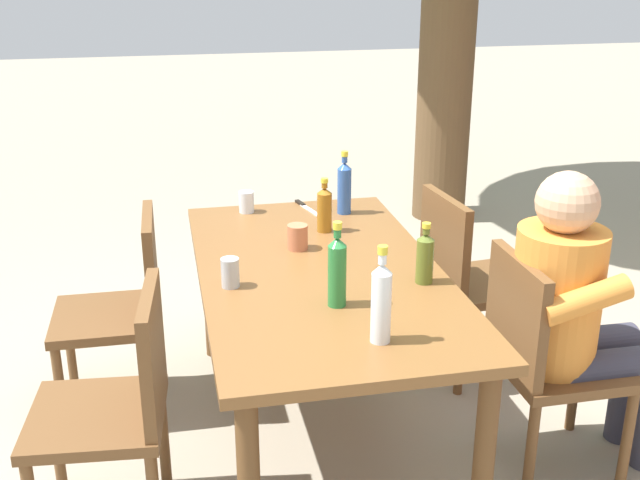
# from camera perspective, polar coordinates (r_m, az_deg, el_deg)

# --- Properties ---
(ground_plane) EXTENTS (24.00, 24.00, 0.00)m
(ground_plane) POSITION_cam_1_polar(r_m,az_deg,el_deg) (3.36, 0.00, -13.73)
(ground_plane) COLOR gray
(dining_table) EXTENTS (1.68, 0.92, 0.73)m
(dining_table) POSITION_cam_1_polar(r_m,az_deg,el_deg) (3.04, 0.00, -3.63)
(dining_table) COLOR brown
(dining_table) RESTS_ON ground_plane
(chair_far_right) EXTENTS (0.44, 0.44, 0.87)m
(chair_far_right) POSITION_cam_1_polar(r_m,az_deg,el_deg) (3.03, 15.80, -7.89)
(chair_far_right) COLOR brown
(chair_far_right) RESTS_ON ground_plane
(chair_near_left) EXTENTS (0.45, 0.45, 0.87)m
(chair_near_left) POSITION_cam_1_polar(r_m,az_deg,el_deg) (3.40, -13.95, -4.46)
(chair_near_left) COLOR brown
(chair_near_left) RESTS_ON ground_plane
(chair_far_left) EXTENTS (0.48, 0.48, 0.87)m
(chair_far_left) POSITION_cam_1_polar(r_m,az_deg,el_deg) (3.64, 10.54, -2.48)
(chair_far_left) COLOR brown
(chair_far_left) RESTS_ON ground_plane
(chair_near_right) EXTENTS (0.48, 0.48, 0.87)m
(chair_near_right) POSITION_cam_1_polar(r_m,az_deg,el_deg) (2.73, -14.32, -11.18)
(chair_near_right) COLOR brown
(chair_near_right) RESTS_ON ground_plane
(person_in_white_shirt) EXTENTS (0.47, 0.62, 1.18)m
(person_in_white_shirt) POSITION_cam_1_polar(r_m,az_deg,el_deg) (3.01, 17.97, -4.81)
(person_in_white_shirt) COLOR orange
(person_in_white_shirt) RESTS_ON ground_plane
(bottle_clear) EXTENTS (0.06, 0.06, 0.32)m
(bottle_clear) POSITION_cam_1_polar(r_m,az_deg,el_deg) (2.43, 4.45, -4.43)
(bottle_clear) COLOR white
(bottle_clear) RESTS_ON dining_table
(bottle_blue) EXTENTS (0.06, 0.06, 0.29)m
(bottle_blue) POSITION_cam_1_polar(r_m,az_deg,el_deg) (3.60, 1.77, 3.88)
(bottle_blue) COLOR #2D56A3
(bottle_blue) RESTS_ON dining_table
(bottle_olive) EXTENTS (0.06, 0.06, 0.23)m
(bottle_olive) POSITION_cam_1_polar(r_m,az_deg,el_deg) (2.88, 7.61, -1.24)
(bottle_olive) COLOR #566623
(bottle_olive) RESTS_ON dining_table
(bottle_amber) EXTENTS (0.06, 0.06, 0.24)m
(bottle_amber) POSITION_cam_1_polar(r_m,az_deg,el_deg) (3.37, 0.32, 2.29)
(bottle_amber) COLOR #996019
(bottle_amber) RESTS_ON dining_table
(bottle_green) EXTENTS (0.06, 0.06, 0.30)m
(bottle_green) POSITION_cam_1_polar(r_m,az_deg,el_deg) (2.67, 1.25, -2.19)
(bottle_green) COLOR #287A38
(bottle_green) RESTS_ON dining_table
(cup_steel) EXTENTS (0.07, 0.07, 0.11)m
(cup_steel) POSITION_cam_1_polar(r_m,az_deg,el_deg) (2.86, -6.52, -2.36)
(cup_steel) COLOR #B2B7BC
(cup_steel) RESTS_ON dining_table
(cup_terracotta) EXTENTS (0.08, 0.08, 0.10)m
(cup_terracotta) POSITION_cam_1_polar(r_m,az_deg,el_deg) (3.19, -1.64, 0.22)
(cup_terracotta) COLOR #BC6B47
(cup_terracotta) RESTS_ON dining_table
(cup_glass) EXTENTS (0.07, 0.07, 0.10)m
(cup_glass) POSITION_cam_1_polar(r_m,az_deg,el_deg) (3.65, -5.35, 2.76)
(cup_glass) COLOR silver
(cup_glass) RESTS_ON dining_table
(table_knife) EXTENTS (0.24, 0.08, 0.01)m
(table_knife) POSITION_cam_1_polar(r_m,az_deg,el_deg) (3.71, -1.05, 2.41)
(table_knife) COLOR silver
(table_knife) RESTS_ON dining_table
(backpack_by_near_side) EXTENTS (0.28, 0.20, 0.40)m
(backpack_by_near_side) POSITION_cam_1_polar(r_m,az_deg,el_deg) (4.38, -0.85, -2.24)
(backpack_by_near_side) COLOR #47663D
(backpack_by_near_side) RESTS_ON ground_plane
(backpack_by_far_side) EXTENTS (0.32, 0.25, 0.39)m
(backpack_by_far_side) POSITION_cam_1_polar(r_m,az_deg,el_deg) (4.43, -4.49, -2.12)
(backpack_by_far_side) COLOR #2D4784
(backpack_by_far_side) RESTS_ON ground_plane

